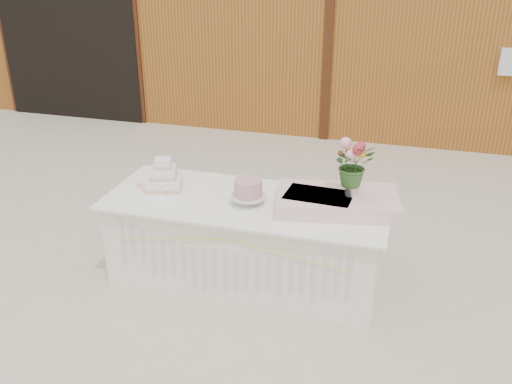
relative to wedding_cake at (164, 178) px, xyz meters
The scene contains 9 objects.
ground 1.16m from the wedding_cake, ahead, with size 80.00×80.00×0.00m, color beige.
barn 6.04m from the wedding_cake, 82.64° to the left, with size 12.60×4.60×3.30m.
cake_table 0.91m from the wedding_cake, ahead, with size 2.40×1.00×0.77m.
wedding_cake is the anchor object (origin of this frame).
pink_cake_stand 0.82m from the wedding_cake, ahead, with size 0.30×0.30×0.22m.
satin_runner 1.54m from the wedding_cake, ahead, with size 0.98×0.57×0.12m, color #FFD7CD.
flower_vase 1.64m from the wedding_cake, ahead, with size 0.10×0.10×0.14m, color silver.
bouquet 1.68m from the wedding_cake, ahead, with size 0.32×0.28×0.36m, color #305A24.
loose_flowers 0.24m from the wedding_cake, 159.46° to the left, with size 0.16×0.39×0.02m, color pink, non-canonical shape.
Camera 1 is at (1.29, -4.16, 2.82)m, focal length 40.00 mm.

